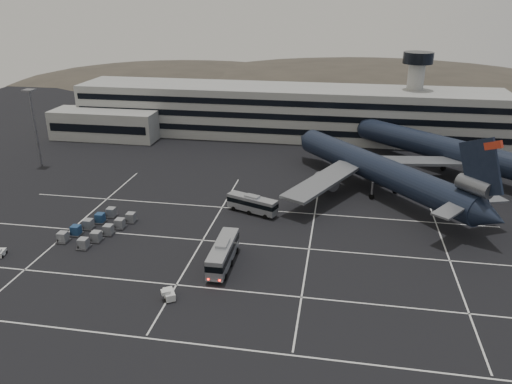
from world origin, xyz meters
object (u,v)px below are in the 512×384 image
bus_near (223,253)px  bus_far (252,203)px  trijet_main (381,170)px  tug_a (0,253)px  uld_cluster (98,227)px

bus_near → bus_far: size_ratio=1.13×
trijet_main → bus_near: size_ratio=4.15×
trijet_main → tug_a: bearing=172.3°
trijet_main → tug_a: size_ratio=21.36×
bus_far → trijet_main: bearing=-38.3°
bus_near → uld_cluster: 25.42m
bus_near → uld_cluster: size_ratio=0.78×
uld_cluster → tug_a: bearing=-136.2°
trijet_main → bus_near: bearing=-165.7°
bus_far → bus_near: bearing=-160.8°
trijet_main → uld_cluster: trijet_main is taller
bus_far → tug_a: bearing=144.3°
bus_near → bus_far: bus_near is taller
trijet_main → bus_far: trijet_main is taller
trijet_main → bus_far: (-24.11, -13.86, -3.30)m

